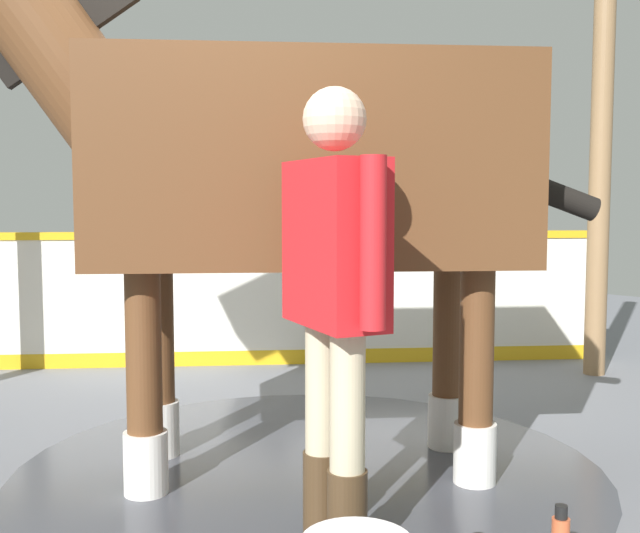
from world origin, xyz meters
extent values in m
cube|color=slate|center=(0.00, 0.00, -0.01)|extent=(16.00, 16.00, 0.02)
cylinder|color=#42444C|center=(-0.38, 0.05, 0.00)|extent=(2.91, 2.91, 0.00)
cube|color=silver|center=(1.52, -1.53, 0.51)|extent=(3.37, 4.04, 1.03)
cube|color=gold|center=(1.52, -1.53, 1.06)|extent=(3.39, 4.05, 0.06)
cube|color=gold|center=(1.52, -1.53, 0.06)|extent=(3.37, 4.04, 0.12)
cylinder|color=olive|center=(-0.42, -2.97, 1.57)|extent=(0.16, 0.16, 3.13)
cube|color=brown|center=(-0.38, 0.05, 1.51)|extent=(2.02, 2.16, 0.96)
cylinder|color=brown|center=(-0.10, 0.81, 0.51)|extent=(0.16, 0.16, 1.03)
cylinder|color=silver|center=(-0.10, 0.81, 0.14)|extent=(0.20, 0.20, 0.29)
cylinder|color=brown|center=(0.31, 0.47, 0.51)|extent=(0.16, 0.16, 1.03)
cylinder|color=silver|center=(0.31, 0.47, 0.14)|extent=(0.20, 0.20, 0.29)
cylinder|color=brown|center=(-1.07, -0.37, 0.51)|extent=(0.16, 0.16, 1.03)
cylinder|color=silver|center=(-1.07, -0.37, 0.14)|extent=(0.20, 0.20, 0.29)
cylinder|color=brown|center=(-0.67, -0.70, 0.51)|extent=(0.16, 0.16, 1.03)
cylinder|color=silver|center=(-0.67, -0.70, 0.14)|extent=(0.20, 0.20, 0.29)
cylinder|color=brown|center=(0.35, 0.93, 1.98)|extent=(0.86, 0.91, 0.92)
cube|color=black|center=(0.35, 0.93, 2.13)|extent=(0.49, 0.58, 0.56)
cylinder|color=black|center=(-1.09, -0.80, 1.41)|extent=(0.54, 0.61, 0.35)
cylinder|color=#47331E|center=(-0.98, 0.56, 0.17)|extent=(0.15, 0.15, 0.35)
cylinder|color=#C6B793|center=(-0.98, 0.56, 0.61)|extent=(0.13, 0.13, 0.52)
cylinder|color=#47331E|center=(-1.20, 0.64, 0.17)|extent=(0.15, 0.15, 0.35)
cylinder|color=#C6B793|center=(-1.20, 0.64, 0.61)|extent=(0.13, 0.13, 0.52)
cube|color=red|center=(-1.09, 0.60, 1.17)|extent=(0.55, 0.38, 0.61)
cylinder|color=red|center=(-0.81, 0.49, 1.19)|extent=(0.09, 0.09, 0.58)
cylinder|color=red|center=(-1.37, 0.71, 1.19)|extent=(0.09, 0.09, 0.58)
sphere|color=beige|center=(-1.09, 0.60, 1.63)|extent=(0.23, 0.23, 0.23)
cylinder|color=black|center=(-1.80, 0.19, 0.24)|extent=(0.04, 0.04, 0.05)
camera|label=1|loc=(-3.05, 2.62, 1.33)|focal=42.72mm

